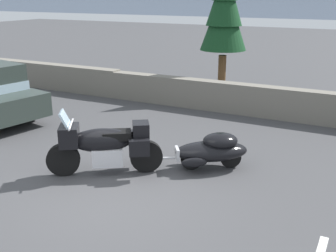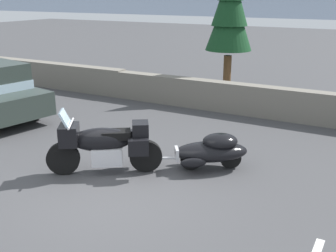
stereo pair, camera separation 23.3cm
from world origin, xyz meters
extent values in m
plane|color=#424244|center=(0.00, 0.00, 0.00)|extent=(80.00, 80.00, 0.00)
cube|color=slate|center=(-8.00, 6.22, 0.48)|extent=(8.00, 0.47, 0.95)
cube|color=slate|center=(0.00, 6.20, 0.45)|extent=(8.00, 0.45, 0.91)
cylinder|color=black|center=(-1.28, 0.25, 0.33)|extent=(0.63, 0.48, 0.66)
cylinder|color=black|center=(0.09, 1.17, 0.33)|extent=(0.63, 0.48, 0.66)
cube|color=silver|center=(-0.55, 0.74, 0.38)|extent=(0.74, 0.70, 0.36)
ellipsoid|color=black|center=(-0.64, 0.68, 0.71)|extent=(1.24, 1.03, 0.48)
cube|color=black|center=(-1.16, 0.33, 0.83)|extent=(0.59, 0.63, 0.40)
cube|color=#9EB7C6|center=(-1.20, 0.31, 1.16)|extent=(0.40, 0.47, 0.34)
cube|color=black|center=(-0.39, 0.85, 0.81)|extent=(0.67, 0.61, 0.16)
cube|color=black|center=(0.01, 1.11, 0.91)|extent=(0.49, 0.51, 0.28)
cube|color=black|center=(0.13, 0.84, 0.63)|extent=(0.42, 0.36, 0.32)
cube|color=black|center=(-0.20, 1.34, 0.63)|extent=(0.42, 0.36, 0.32)
cylinder|color=silver|center=(-1.12, 0.36, 1.06)|extent=(0.42, 0.60, 0.04)
cylinder|color=silver|center=(-1.24, 0.28, 0.58)|extent=(0.25, 0.20, 0.54)
cylinder|color=black|center=(0.86, 1.69, 0.22)|extent=(0.42, 0.33, 0.44)
cylinder|color=black|center=(1.54, 2.15, 0.22)|extent=(0.42, 0.33, 0.44)
ellipsoid|color=black|center=(1.20, 1.92, 0.38)|extent=(1.62, 1.40, 0.40)
ellipsoid|color=black|center=(1.35, 2.02, 0.60)|extent=(0.91, 0.87, 0.32)
cube|color=silver|center=(0.61, 1.52, 0.36)|extent=(0.23, 0.30, 0.24)
ellipsoid|color=black|center=(1.04, 1.42, 0.28)|extent=(0.51, 0.41, 0.20)
ellipsoid|color=black|center=(0.68, 1.95, 0.28)|extent=(0.51, 0.41, 0.20)
cylinder|color=silver|center=(0.29, 1.30, 0.27)|extent=(0.61, 0.43, 0.05)
cylinder|color=black|center=(-4.67, 2.71, 0.34)|extent=(0.71, 0.34, 0.68)
cylinder|color=brown|center=(-0.87, 8.14, 0.71)|extent=(0.27, 0.27, 1.43)
cone|color=#143D1E|center=(-0.87, 8.14, 2.74)|extent=(1.58, 1.58, 2.25)
camera|label=1|loc=(4.06, -5.58, 3.48)|focal=44.39mm
camera|label=2|loc=(4.27, -5.47, 3.48)|focal=44.39mm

